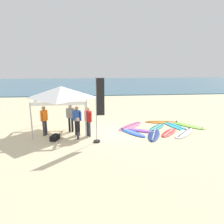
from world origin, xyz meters
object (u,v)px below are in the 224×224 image
surfboard_cyan (174,126)px  banner_flag (99,113)px  person_orange (44,119)px  person_blue (77,119)px  canopy_tent (61,92)px  surfboard_orange (162,122)px  person_grey (71,116)px  surfboard_purple (141,131)px  person_black (78,127)px  surfboard_white (184,133)px  surfboard_navy (154,135)px  surfboard_lime (188,125)px  surfboard_teal (157,127)px  surfboard_blue (132,132)px  surfboard_pink (131,126)px  person_red (88,120)px  surfboard_red (169,133)px  gear_bag_near_tent (55,137)px

surfboard_cyan → banner_flag: 5.80m
person_orange → person_blue: bearing=-6.1°
canopy_tent → banner_flag: banner_flag is taller
surfboard_orange → person_grey: 6.47m
surfboard_purple → person_orange: size_ratio=1.12×
canopy_tent → person_black: bearing=-58.0°
person_grey → surfboard_purple: bearing=-4.6°
surfboard_white → surfboard_purple: bearing=165.0°
surfboard_navy → surfboard_cyan: (1.89, 1.56, -0.00)m
person_grey → surfboard_white: bearing=-8.4°
surfboard_navy → person_black: 4.38m
surfboard_cyan → surfboard_lime: bearing=-0.1°
surfboard_teal → surfboard_orange: (0.79, 1.15, -0.00)m
canopy_tent → surfboard_cyan: bearing=0.8°
surfboard_teal → surfboard_blue: size_ratio=0.85×
canopy_tent → surfboard_lime: canopy_tent is taller
surfboard_teal → surfboard_navy: bearing=-114.6°
surfboard_pink → surfboard_orange: size_ratio=0.90×
banner_flag → surfboard_blue: bearing=32.2°
surfboard_purple → person_red: 3.42m
person_red → banner_flag: bearing=-59.5°
surfboard_red → canopy_tent: bearing=169.3°
surfboard_teal → surfboard_red: same height
surfboard_pink → surfboard_red: same height
surfboard_red → person_orange: bearing=177.0°
surfboard_white → gear_bag_near_tent: gear_bag_near_tent is taller
surfboard_purple → person_blue: size_ratio=1.12×
surfboard_orange → gear_bag_near_tent: bearing=-158.8°
surfboard_lime → surfboard_navy: 3.21m
surfboard_blue → person_orange: (-5.06, 0.11, 0.95)m
surfboard_red → surfboard_blue: (-2.19, 0.27, -0.00)m
surfboard_red → person_blue: 5.48m
surfboard_lime → person_red: (-6.57, -1.35, 0.95)m
person_grey → person_black: bearing=-69.0°
surfboard_pink → person_grey: 3.99m
surfboard_blue → surfboard_orange: bearing=37.3°
surfboard_teal → surfboard_lime: same height
surfboard_red → surfboard_purple: (-1.53, 0.53, 0.00)m
surfboard_white → surfboard_lime: size_ratio=0.95×
surfboard_teal → surfboard_red: bearing=-71.8°
surfboard_purple → banner_flag: (-2.67, -1.52, 1.54)m
surfboard_white → surfboard_orange: size_ratio=0.88×
surfboard_teal → person_orange: bearing=-174.0°
surfboard_lime → surfboard_cyan: same height
person_grey → banner_flag: size_ratio=0.50×
canopy_tent → surfboard_purple: size_ratio=1.57×
surfboard_pink → person_orange: size_ratio=1.31×
person_red → surfboard_purple: bearing=10.2°
surfboard_purple → gear_bag_near_tent: (-5.04, -0.99, 0.10)m
person_grey → canopy_tent: bearing=148.0°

